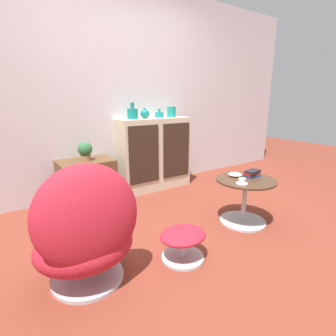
{
  "coord_description": "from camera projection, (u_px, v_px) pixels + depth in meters",
  "views": [
    {
      "loc": [
        -1.4,
        -1.62,
        1.23
      ],
      "look_at": [
        0.02,
        0.44,
        0.55
      ],
      "focal_mm": 28.0,
      "sensor_mm": 36.0,
      "label": 1
    }
  ],
  "objects": [
    {
      "name": "vase_inner_left",
      "position": [
        145.0,
        114.0,
        3.38
      ],
      "size": [
        0.12,
        0.12,
        0.13
      ],
      "color": "#147A75",
      "rests_on": "sideboard"
    },
    {
      "name": "ottoman",
      "position": [
        183.0,
        239.0,
        2.02
      ],
      "size": [
        0.38,
        0.34,
        0.25
      ],
      "color": "#B7B7BC",
      "rests_on": "ground_plane"
    },
    {
      "name": "wall_back",
      "position": [
        115.0,
        91.0,
        3.31
      ],
      "size": [
        6.4,
        0.06,
        2.6
      ],
      "color": "silver",
      "rests_on": "ground_plane"
    },
    {
      "name": "bowl",
      "position": [
        235.0,
        174.0,
        2.64
      ],
      "size": [
        0.14,
        0.14,
        0.04
      ],
      "color": "beige",
      "rests_on": "coffee_table"
    },
    {
      "name": "book_stack",
      "position": [
        252.0,
        173.0,
        2.62
      ],
      "size": [
        0.17,
        0.12,
        0.07
      ],
      "color": "#1E478C",
      "rests_on": "coffee_table"
    },
    {
      "name": "tv_console",
      "position": [
        87.0,
        182.0,
        3.1
      ],
      "size": [
        0.61,
        0.44,
        0.52
      ],
      "color": "brown",
      "rests_on": "ground_plane"
    },
    {
      "name": "teacup",
      "position": [
        242.0,
        182.0,
        2.41
      ],
      "size": [
        0.1,
        0.1,
        0.05
      ],
      "color": "white",
      "rests_on": "coffee_table"
    },
    {
      "name": "vase_leftmost",
      "position": [
        133.0,
        113.0,
        3.28
      ],
      "size": [
        0.13,
        0.13,
        0.2
      ],
      "color": "#147A75",
      "rests_on": "sideboard"
    },
    {
      "name": "egg_chair",
      "position": [
        87.0,
        232.0,
        1.68
      ],
      "size": [
        0.66,
        0.61,
        0.87
      ],
      "color": "#B7B7BC",
      "rests_on": "ground_plane"
    },
    {
      "name": "ground_plane",
      "position": [
        194.0,
        237.0,
        2.37
      ],
      "size": [
        12.0,
        12.0,
        0.0
      ],
      "primitive_type": "plane",
      "color": "brown"
    },
    {
      "name": "sideboard",
      "position": [
        153.0,
        154.0,
        3.58
      ],
      "size": [
        1.0,
        0.38,
        0.96
      ],
      "color": "beige",
      "rests_on": "ground_plane"
    },
    {
      "name": "potted_plant",
      "position": [
        85.0,
        151.0,
        3.01
      ],
      "size": [
        0.16,
        0.16,
        0.21
      ],
      "color": "#996B4C",
      "rests_on": "tv_console"
    },
    {
      "name": "vase_rightmost",
      "position": [
        171.0,
        112.0,
        3.61
      ],
      "size": [
        0.12,
        0.12,
        0.14
      ],
      "color": "teal",
      "rests_on": "sideboard"
    },
    {
      "name": "coffee_table",
      "position": [
        244.0,
        198.0,
        2.6
      ],
      "size": [
        0.58,
        0.58,
        0.46
      ],
      "color": "#B7B7BC",
      "rests_on": "ground_plane"
    },
    {
      "name": "vase_inner_right",
      "position": [
        159.0,
        115.0,
        3.51
      ],
      "size": [
        0.11,
        0.11,
        0.12
      ],
      "color": "teal",
      "rests_on": "sideboard"
    }
  ]
}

